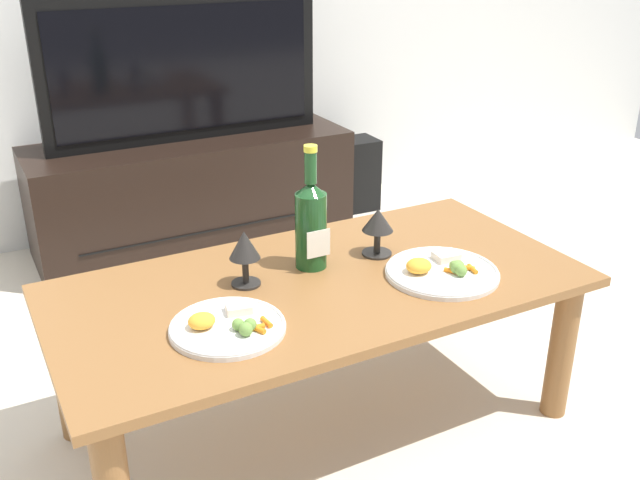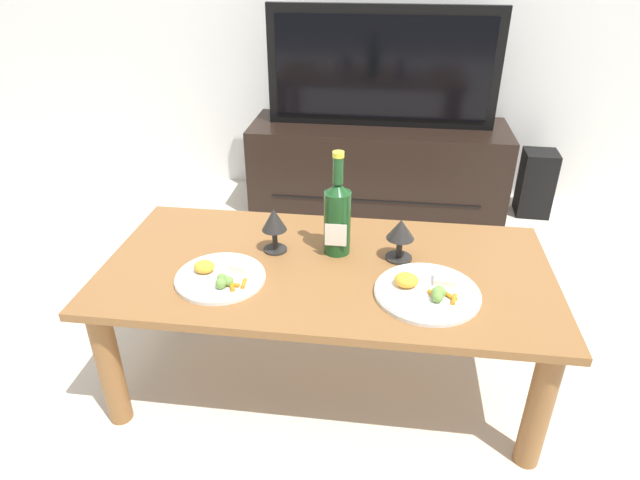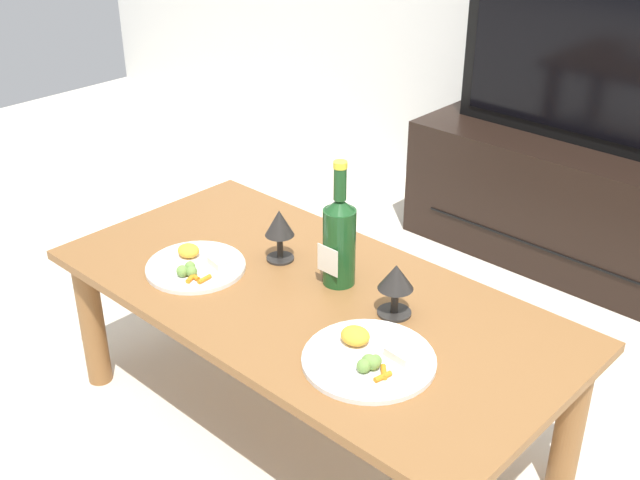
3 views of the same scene
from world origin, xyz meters
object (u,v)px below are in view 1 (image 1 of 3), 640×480
Objects in this scene: dining_table at (320,306)px; tv_screen at (184,69)px; dinner_plate_left at (227,326)px; tv_stand at (193,192)px; dinner_plate_right at (442,271)px; goblet_left at (244,248)px; goblet_right at (378,223)px; floor_speaker at (358,174)px; wine_bottle at (311,221)px.

tv_screen is (0.11, 1.35, 0.38)m from dining_table.
tv_stand is at bearing 74.62° from dinner_plate_left.
dinner_plate_right reaches higher than tv_stand.
goblet_left is at bearing -102.37° from tv_stand.
goblet_right reaches higher than dinner_plate_left.
tv_stand is 1.35m from goblet_left.
dinner_plate_left is at bearing -105.38° from tv_stand.
dining_table is 0.33m from dinner_plate_left.
goblet_left is (-0.28, -1.28, 0.31)m from tv_stand.
tv_stand is 3.81× the size of floor_speaker.
floor_speaker is at bearing 2.51° from tv_screen.
dining_table reaches higher than floor_speaker.
goblet_left is (-0.28, -1.28, -0.21)m from tv_screen.
dining_table is 0.22m from wine_bottle.
goblet_left is 1.09× the size of goblet_right.
dinner_plate_right is at bearing -37.05° from wine_bottle.
dinner_plate_right is at bearing -82.80° from tv_screen.
wine_bottle is 0.40m from dinner_plate_left.
tv_stand is at bearing 90.00° from tv_screen.
goblet_left is 0.39m from goblet_right.
wine_bottle reaches higher than floor_speaker.
goblet_left reaches higher than goblet_right.
dinner_plate_left is at bearing -127.44° from floor_speaker.
tv_stand is 1.50m from dinner_plate_right.
wine_bottle is (-0.09, -1.26, 0.34)m from tv_stand.
dining_table is 3.89× the size of floor_speaker.
goblet_right reaches higher than dinner_plate_right.
goblet_right reaches higher than tv_stand.
dinner_plate_left reaches higher than tv_stand.
wine_bottle is (-0.93, -1.30, 0.39)m from floor_speaker.
goblet_left reaches higher than floor_speaker.
dinner_plate_right reaches higher than floor_speaker.
goblet_left is 0.49× the size of dinner_plate_right.
goblet_left is at bearing 157.46° from dining_table.
tv_screen reaches higher than dinner_plate_left.
tv_screen reaches higher than dinner_plate_right.
dining_table is 0.25m from goblet_left.
goblet_right is at bearing 112.77° from dinner_plate_right.
floor_speaker is 1.33× the size of dinner_plate_left.
floor_speaker is (0.84, 0.03, -0.06)m from tv_stand.
goblet_left reaches higher than dining_table.
tv_screen reaches higher than dining_table.
dining_table is 1.41m from tv_screen.
dining_table is 1.36m from tv_stand.
goblet_left reaches higher than dinner_plate_right.
dinner_plate_left reaches higher than dining_table.
goblet_left reaches higher than dinner_plate_left.
tv_screen is 1.30m from goblet_right.
floor_speaker is (0.84, 0.04, -0.58)m from tv_screen.
dinner_plate_left is 0.89× the size of dinner_plate_right.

